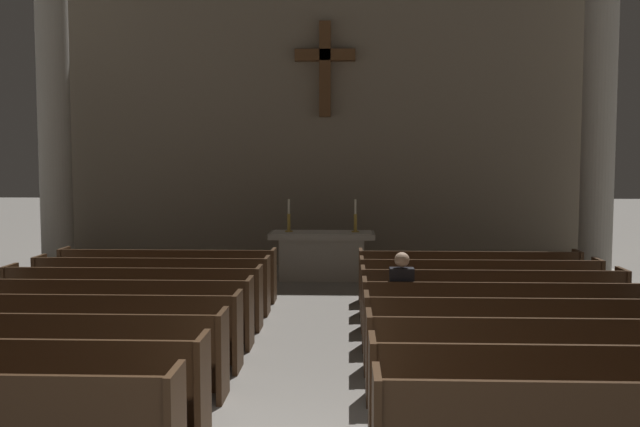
{
  "coord_description": "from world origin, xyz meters",
  "views": [
    {
      "loc": [
        0.55,
        -5.3,
        2.56
      ],
      "look_at": [
        0.0,
        8.5,
        1.48
      ],
      "focal_mm": 39.9,
      "sensor_mm": 36.0,
      "label": 1
    }
  ],
  "objects_px": {
    "pew_left_row_5": "(111,312)",
    "column_right_third": "(599,105)",
    "pew_left_row_4": "(82,330)",
    "lone_worshipper": "(401,298)",
    "pew_right_row_7": "(479,287)",
    "pew_left_row_3": "(46,353)",
    "pew_right_row_3": "(552,359)",
    "pew_right_row_8": "(468,277)",
    "column_left_third": "(54,106)",
    "candlestick_left": "(289,221)",
    "pew_right_row_5": "(507,315)",
    "pew_left_row_6": "(133,297)",
    "pew_left_row_7": "(152,285)",
    "pew_right_row_2": "(584,391)",
    "pew_left_row_8": "(168,275)",
    "pew_right_row_6": "(492,300)",
    "candlestick_right": "(355,222)",
    "pew_right_row_4": "(527,334)"
  },
  "relations": [
    {
      "from": "pew_left_row_6",
      "to": "pew_right_row_8",
      "type": "distance_m",
      "value": 5.72
    },
    {
      "from": "pew_left_row_7",
      "to": "column_left_third",
      "type": "distance_m",
      "value": 5.72
    },
    {
      "from": "pew_right_row_3",
      "to": "pew_right_row_6",
      "type": "relative_size",
      "value": 1.0
    },
    {
      "from": "lone_worshipper",
      "to": "pew_right_row_5",
      "type": "bearing_deg",
      "value": -1.58
    },
    {
      "from": "pew_right_row_3",
      "to": "pew_right_row_8",
      "type": "relative_size",
      "value": 1.0
    },
    {
      "from": "pew_left_row_3",
      "to": "column_right_third",
      "type": "xyz_separation_m",
      "value": [
        8.41,
        7.73,
        3.18
      ]
    },
    {
      "from": "pew_left_row_5",
      "to": "pew_right_row_5",
      "type": "height_order",
      "value": "same"
    },
    {
      "from": "pew_right_row_4",
      "to": "lone_worshipper",
      "type": "distance_m",
      "value": 1.78
    },
    {
      "from": "pew_left_row_6",
      "to": "candlestick_right",
      "type": "relative_size",
      "value": 5.59
    },
    {
      "from": "pew_right_row_3",
      "to": "candlestick_left",
      "type": "xyz_separation_m",
      "value": [
        -3.37,
        7.54,
        0.75
      ]
    },
    {
      "from": "pew_left_row_5",
      "to": "pew_right_row_7",
      "type": "bearing_deg",
      "value": 21.08
    },
    {
      "from": "pew_left_row_8",
      "to": "candlestick_right",
      "type": "height_order",
      "value": "candlestick_right"
    },
    {
      "from": "pew_left_row_5",
      "to": "pew_right_row_6",
      "type": "relative_size",
      "value": 1.0
    },
    {
      "from": "pew_left_row_6",
      "to": "pew_left_row_7",
      "type": "bearing_deg",
      "value": 90.0
    },
    {
      "from": "candlestick_right",
      "to": "pew_right_row_2",
      "type": "bearing_deg",
      "value": -77.07
    },
    {
      "from": "pew_left_row_5",
      "to": "column_left_third",
      "type": "relative_size",
      "value": 0.51
    },
    {
      "from": "pew_left_row_3",
      "to": "pew_left_row_7",
      "type": "relative_size",
      "value": 1.0
    },
    {
      "from": "pew_left_row_6",
      "to": "pew_right_row_2",
      "type": "relative_size",
      "value": 1.0
    },
    {
      "from": "pew_right_row_2",
      "to": "pew_right_row_7",
      "type": "distance_m",
      "value": 5.14
    },
    {
      "from": "pew_left_row_5",
      "to": "column_right_third",
      "type": "bearing_deg",
      "value": 34.01
    },
    {
      "from": "pew_left_row_8",
      "to": "candlestick_right",
      "type": "xyz_separation_m",
      "value": [
        3.37,
        2.4,
        0.75
      ]
    },
    {
      "from": "pew_right_row_8",
      "to": "lone_worshipper",
      "type": "height_order",
      "value": "lone_worshipper"
    },
    {
      "from": "pew_left_row_6",
      "to": "pew_left_row_7",
      "type": "relative_size",
      "value": 1.0
    },
    {
      "from": "pew_right_row_3",
      "to": "column_left_third",
      "type": "relative_size",
      "value": 0.51
    },
    {
      "from": "pew_left_row_8",
      "to": "pew_right_row_4",
      "type": "bearing_deg",
      "value": -37.63
    },
    {
      "from": "pew_right_row_2",
      "to": "pew_left_row_3",
      "type": "bearing_deg",
      "value": 169.09
    },
    {
      "from": "pew_left_row_8",
      "to": "pew_right_row_6",
      "type": "bearing_deg",
      "value": -21.08
    },
    {
      "from": "pew_left_row_8",
      "to": "pew_right_row_3",
      "type": "height_order",
      "value": "same"
    },
    {
      "from": "pew_left_row_5",
      "to": "lone_worshipper",
      "type": "distance_m",
      "value": 3.94
    },
    {
      "from": "pew_left_row_5",
      "to": "pew_left_row_7",
      "type": "bearing_deg",
      "value": 90.0
    },
    {
      "from": "pew_left_row_5",
      "to": "candlestick_right",
      "type": "xyz_separation_m",
      "value": [
        3.37,
        5.48,
        0.75
      ]
    },
    {
      "from": "pew_left_row_8",
      "to": "candlestick_left",
      "type": "distance_m",
      "value": 3.19
    },
    {
      "from": "lone_worshipper",
      "to": "candlestick_left",
      "type": "bearing_deg",
      "value": 109.82
    },
    {
      "from": "pew_right_row_3",
      "to": "pew_right_row_8",
      "type": "height_order",
      "value": "same"
    },
    {
      "from": "pew_right_row_5",
      "to": "pew_left_row_7",
      "type": "bearing_deg",
      "value": 158.92
    },
    {
      "from": "pew_right_row_2",
      "to": "pew_left_row_6",
      "type": "bearing_deg",
      "value": 142.37
    },
    {
      "from": "pew_left_row_3",
      "to": "pew_right_row_6",
      "type": "height_order",
      "value": "same"
    },
    {
      "from": "pew_right_row_8",
      "to": "pew_right_row_4",
      "type": "bearing_deg",
      "value": -90.0
    },
    {
      "from": "pew_left_row_5",
      "to": "pew_right_row_5",
      "type": "xyz_separation_m",
      "value": [
        5.34,
        0.0,
        0.0
      ]
    },
    {
      "from": "pew_left_row_4",
      "to": "pew_right_row_5",
      "type": "height_order",
      "value": "same"
    },
    {
      "from": "pew_right_row_5",
      "to": "column_left_third",
      "type": "bearing_deg",
      "value": 145.99
    },
    {
      "from": "candlestick_left",
      "to": "pew_right_row_8",
      "type": "bearing_deg",
      "value": -35.47
    },
    {
      "from": "pew_left_row_4",
      "to": "pew_right_row_2",
      "type": "distance_m",
      "value": 5.72
    },
    {
      "from": "pew_left_row_4",
      "to": "column_right_third",
      "type": "distance_m",
      "value": 11.22
    },
    {
      "from": "pew_right_row_3",
      "to": "lone_worshipper",
      "type": "relative_size",
      "value": 2.92
    },
    {
      "from": "pew_right_row_7",
      "to": "pew_left_row_3",
      "type": "bearing_deg",
      "value": -142.37
    },
    {
      "from": "pew_right_row_5",
      "to": "column_left_third",
      "type": "height_order",
      "value": "column_left_third"
    },
    {
      "from": "pew_left_row_3",
      "to": "pew_left_row_4",
      "type": "distance_m",
      "value": 1.03
    },
    {
      "from": "pew_left_row_4",
      "to": "lone_worshipper",
      "type": "distance_m",
      "value": 4.08
    },
    {
      "from": "column_left_third",
      "to": "pew_left_row_5",
      "type": "bearing_deg",
      "value": -61.55
    }
  ]
}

